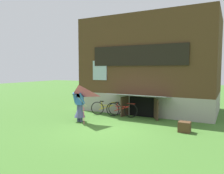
{
  "coord_description": "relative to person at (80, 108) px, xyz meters",
  "views": [
    {
      "loc": [
        4.35,
        -7.92,
        2.5
      ],
      "look_at": [
        -0.65,
        1.41,
        1.64
      ],
      "focal_mm": 35.74,
      "sensor_mm": 36.0,
      "label": 1
    }
  ],
  "objects": [
    {
      "name": "bicycle_red",
      "position": [
        1.29,
        1.89,
        -0.3
      ],
      "size": [
        1.69,
        0.3,
        0.78
      ],
      "rotation": [
        0.0,
        0.0,
        0.15
      ],
      "color": "black",
      "rests_on": "ground_plane"
    },
    {
      "name": "wooden_crate",
      "position": [
        4.7,
        0.55,
        -0.47
      ],
      "size": [
        0.46,
        0.39,
        0.41
      ],
      "primitive_type": "cube",
      "color": "#4C331E",
      "rests_on": "ground_plane"
    },
    {
      "name": "person",
      "position": [
        0.0,
        0.0,
        0.0
      ],
      "size": [
        0.61,
        0.52,
        1.61
      ],
      "rotation": [
        0.0,
        0.0,
        0.43
      ],
      "color": "#474C75",
      "rests_on": "ground_plane"
    },
    {
      "name": "kite",
      "position": [
        0.41,
        -0.61,
        0.65
      ],
      "size": [
        1.17,
        1.22,
        1.65
      ],
      "color": "#E54C7F",
      "rests_on": "ground_plane"
    },
    {
      "name": "log_house",
      "position": [
        1.91,
        4.74,
        2.04
      ],
      "size": [
        7.57,
        5.64,
        5.43
      ],
      "color": "#9E998E",
      "rests_on": "ground_plane"
    },
    {
      "name": "bicycle_yellow",
      "position": [
        0.35,
        1.91,
        -0.3
      ],
      "size": [
        1.62,
        0.56,
        0.77
      ],
      "rotation": [
        0.0,
        0.0,
        0.31
      ],
      "color": "black",
      "rests_on": "ground_plane"
    },
    {
      "name": "ground_plane",
      "position": [
        1.91,
        -0.52,
        -0.68
      ],
      "size": [
        60.0,
        60.0,
        0.0
      ],
      "primitive_type": "plane",
      "color": "#3D6B28"
    }
  ]
}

